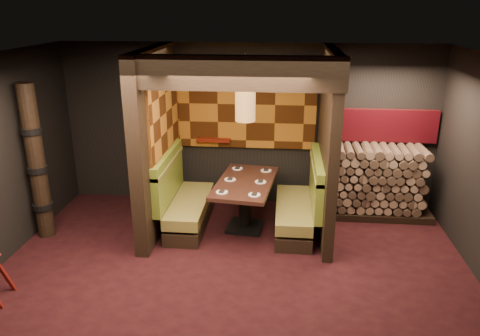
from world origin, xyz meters
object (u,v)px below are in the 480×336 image
totem_column (37,164)px  pendant_lamp (245,106)px  booth_bench_right (300,207)px  firewood_stack (380,182)px  booth_bench_left (183,202)px  dining_table (245,195)px

totem_column → pendant_lamp: bearing=8.6°
booth_bench_right → totem_column: totem_column is taller
booth_bench_right → pendant_lamp: (-0.88, -0.08, 1.63)m
firewood_stack → booth_bench_left: bearing=-167.8°
booth_bench_left → dining_table: bearing=-1.9°
totem_column → firewood_stack: totem_column is taller
totem_column → firewood_stack: bearing=13.2°
totem_column → firewood_stack: (5.33, 1.25, -0.57)m
firewood_stack → pendant_lamp: bearing=-160.7°
booth_bench_right → dining_table: 0.90m
firewood_stack → totem_column: bearing=-166.8°
booth_bench_right → firewood_stack: bearing=27.3°
booth_bench_left → totem_column: (-2.09, -0.55, 0.79)m
pendant_lamp → firewood_stack: 2.76m
booth_bench_left → dining_table: 1.03m
dining_table → pendant_lamp: 1.45m
booth_bench_left → pendant_lamp: (1.01, -0.08, 1.63)m
booth_bench_right → pendant_lamp: bearing=-174.6°
pendant_lamp → totem_column: (-3.10, -0.47, -0.84)m
dining_table → firewood_stack: size_ratio=0.95×
booth_bench_right → pendant_lamp: pendant_lamp is taller
pendant_lamp → dining_table: bearing=90.0°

